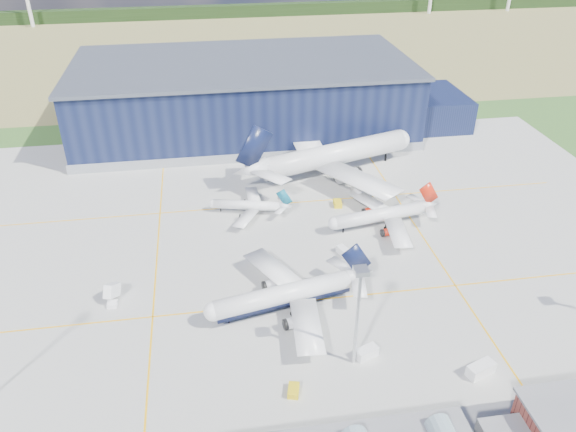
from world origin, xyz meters
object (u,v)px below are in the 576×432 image
at_px(airliner_navy, 283,286).
at_px(airliner_red, 380,209).
at_px(airliner_widebody, 336,143).
at_px(gse_tug_c, 338,204).
at_px(gse_tug_a, 293,391).
at_px(hangar, 251,99).
at_px(airstair, 113,294).
at_px(light_mast_center, 359,302).
at_px(gse_van_a, 481,369).
at_px(gse_van_c, 367,353).
at_px(airliner_regional, 247,201).
at_px(gse_van_b, 344,252).

distance_m(airliner_navy, airliner_red, 43.58).
bearing_deg(airliner_widebody, gse_tug_c, -118.67).
height_order(gse_tug_a, gse_tug_c, gse_tug_c).
relative_size(airliner_navy, gse_tug_c, 11.08).
height_order(hangar, airliner_red, hangar).
bearing_deg(airliner_widebody, gse_tug_a, -125.67).
relative_size(airliner_widebody, airstair, 13.20).
relative_size(light_mast_center, airliner_red, 0.68).
xyz_separation_m(airliner_navy, gse_van_a, (34.74, -24.79, -5.29)).
height_order(gse_van_c, airstair, airstair).
relative_size(hangar, light_mast_center, 6.30).
distance_m(airliner_regional, gse_tug_a, 67.19).
distance_m(light_mast_center, airliner_widebody, 83.81).
distance_m(airliner_red, airliner_widebody, 34.46).
distance_m(airliner_widebody, airliner_regional, 37.69).
height_order(hangar, gse_tug_a, hangar).
height_order(airliner_red, gse_tug_c, airliner_red).
bearing_deg(airliner_widebody, airliner_red, -100.29).
bearing_deg(hangar, airstair, -113.32).
relative_size(light_mast_center, gse_tug_a, 6.95).
relative_size(airliner_navy, airliner_red, 1.19).
relative_size(gse_van_b, gse_van_c, 0.93).
distance_m(gse_van_b, gse_van_c, 35.68).
xyz_separation_m(light_mast_center, gse_van_b, (7.01, 36.55, -14.45)).
bearing_deg(gse_van_c, gse_tug_a, 92.44).
relative_size(airliner_regional, gse_van_b, 5.73).
relative_size(hangar, gse_van_a, 25.42).
bearing_deg(gse_tug_a, airliner_widebody, 86.77).
distance_m(airliner_red, gse_tug_a, 63.60).
relative_size(gse_van_c, airstair, 0.95).
bearing_deg(airstair, gse_tug_c, 47.18).
xyz_separation_m(gse_van_c, airstair, (-52.02, 26.55, 0.45)).
bearing_deg(hangar, airliner_widebody, -62.10).
bearing_deg(airstair, airliner_navy, 3.79).
bearing_deg(gse_van_c, light_mast_center, 89.67).
xyz_separation_m(gse_van_b, airstair, (-56.08, -8.90, 0.57)).
distance_m(gse_tug_a, gse_tug_c, 71.25).
xyz_separation_m(airliner_red, airstair, (-68.87, -20.78, -3.93)).
distance_m(light_mast_center, gse_van_c, 14.67).
bearing_deg(airliner_navy, airstair, -26.12).
bearing_deg(airliner_widebody, gse_van_b, -118.13).
xyz_separation_m(light_mast_center, gse_van_c, (2.94, 1.10, -14.33)).
relative_size(airliner_widebody, gse_van_a, 11.24).
height_order(airliner_navy, airliner_red, airliner_navy).
relative_size(hangar, airliner_regional, 5.91).
bearing_deg(airliner_navy, airliner_regional, -96.57).
distance_m(airliner_red, airstair, 72.05).
xyz_separation_m(gse_van_a, gse_van_c, (-20.42, 7.90, -0.14)).
distance_m(light_mast_center, airstair, 58.02).
relative_size(light_mast_center, gse_van_b, 5.37).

